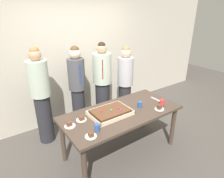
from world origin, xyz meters
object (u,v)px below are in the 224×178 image
(plated_slice_far_right, at_px, (69,125))
(person_serving_front, at_px, (77,87))
(plated_slice_near_left, at_px, (81,119))
(drink_cup_far_end, at_px, (140,104))
(drink_cup_middle, at_px, (162,102))
(person_striped_tie_right, at_px, (125,84))
(sheet_cake, at_px, (110,112))
(cake_server_utensil, at_px, (155,99))
(drink_cup_nearest, at_px, (97,127))
(person_green_shirt_behind, at_px, (102,83))
(plated_slice_near_right, at_px, (91,136))
(party_table, at_px, (121,116))
(person_far_right_suit, at_px, (41,96))
(plated_slice_far_left, at_px, (159,108))

(plated_slice_far_right, distance_m, person_serving_front, 1.18)
(plated_slice_near_left, distance_m, drink_cup_far_end, 0.98)
(drink_cup_middle, xyz_separation_m, person_striped_tie_right, (0.01, 0.99, 0.02))
(sheet_cake, distance_m, cake_server_utensil, 0.96)
(cake_server_utensil, bearing_deg, drink_cup_nearest, -170.39)
(drink_cup_far_end, relative_size, person_green_shirt_behind, 0.06)
(plated_slice_far_right, bearing_deg, person_serving_front, 58.95)
(plated_slice_near_right, height_order, person_green_shirt_behind, person_green_shirt_behind)
(plated_slice_near_right, distance_m, drink_cup_middle, 1.39)
(person_striped_tie_right, bearing_deg, person_green_shirt_behind, -69.20)
(cake_server_utensil, distance_m, person_serving_front, 1.48)
(drink_cup_middle, distance_m, drink_cup_far_end, 0.38)
(plated_slice_far_right, relative_size, person_striped_tie_right, 0.09)
(cake_server_utensil, height_order, person_green_shirt_behind, person_green_shirt_behind)
(plated_slice_far_right, xyz_separation_m, drink_cup_middle, (1.51, -0.30, 0.03))
(plated_slice_near_right, bearing_deg, plated_slice_far_right, 108.09)
(party_table, distance_m, person_far_right_suit, 1.41)
(drink_cup_nearest, xyz_separation_m, cake_server_utensil, (1.34, 0.23, -0.05))
(plated_slice_far_left, relative_size, cake_server_utensil, 0.75)
(plated_slice_near_left, height_order, drink_cup_middle, drink_cup_middle)
(cake_server_utensil, bearing_deg, person_green_shirt_behind, 115.84)
(plated_slice_far_right, xyz_separation_m, cake_server_utensil, (1.60, -0.08, -0.02))
(drink_cup_far_end, distance_m, person_serving_front, 1.28)
(person_striped_tie_right, bearing_deg, plated_slice_near_right, -2.93)
(drink_cup_middle, relative_size, person_striped_tie_right, 0.06)
(person_far_right_suit, bearing_deg, plated_slice_far_left, 11.83)
(drink_cup_far_end, xyz_separation_m, person_serving_front, (-0.56, 1.15, 0.05))
(plated_slice_far_right, distance_m, person_far_right_suit, 0.97)
(plated_slice_near_right, relative_size, drink_cup_middle, 1.50)
(person_green_shirt_behind, bearing_deg, plated_slice_near_left, -20.27)
(drink_cup_far_end, bearing_deg, party_table, 170.07)
(plated_slice_far_right, bearing_deg, party_table, -5.97)
(plated_slice_near_left, xyz_separation_m, person_striped_tie_right, (1.32, 0.64, 0.05))
(person_striped_tie_right, xyz_separation_m, person_far_right_suit, (-1.61, 0.27, 0.06))
(sheet_cake, xyz_separation_m, person_striped_tie_right, (0.89, 0.75, 0.03))
(drink_cup_nearest, distance_m, drink_cup_far_end, 0.92)
(plated_slice_near_right, distance_m, plated_slice_far_right, 0.40)
(party_table, bearing_deg, person_green_shirt_behind, 74.26)
(person_serving_front, relative_size, person_striped_tie_right, 1.03)
(drink_cup_nearest, relative_size, person_serving_front, 0.06)
(person_far_right_suit, bearing_deg, plated_slice_near_right, -26.52)
(drink_cup_middle, height_order, person_striped_tie_right, person_striped_tie_right)
(person_green_shirt_behind, bearing_deg, drink_cup_nearest, -8.97)
(plated_slice_far_left, relative_size, person_far_right_suit, 0.09)
(plated_slice_far_right, xyz_separation_m, drink_cup_far_end, (1.16, -0.15, 0.03))
(plated_slice_near_right, bearing_deg, drink_cup_middle, 3.03)
(person_serving_front, bearing_deg, party_table, 10.02)
(plated_slice_near_left, distance_m, plated_slice_near_right, 0.43)
(person_striped_tie_right, height_order, person_far_right_suit, person_far_right_suit)
(party_table, relative_size, cake_server_utensil, 9.42)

